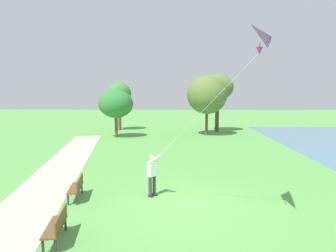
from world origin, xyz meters
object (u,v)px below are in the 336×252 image
Objects in this scene: person_kite_flyer at (152,172)px; park_bench_far_walkway at (77,186)px; tree_treeline_left at (207,95)px; tree_horizon_far at (119,95)px; park_bench_near_walkway at (57,225)px; flying_kite at (250,41)px; tree_behind_path at (218,88)px; tree_lakeside_far at (116,104)px.

park_bench_far_walkway is (-3.04, -0.38, -0.54)m from person_kite_flyer.
park_bench_far_walkway is 19.55m from tree_treeline_left.
tree_horizon_far is 10.12m from tree_treeline_left.
park_bench_near_walkway is 3.50m from park_bench_far_walkway.
flying_kite reaches higher than tree_behind_path.
tree_behind_path reaches higher than tree_horizon_far.
park_bench_far_walkway is at bearing 99.90° from park_bench_near_walkway.
tree_behind_path is at bearing 24.67° from tree_lakeside_far.
person_kite_flyer is at bearing 57.45° from park_bench_near_walkway.
flying_kite is (3.19, -2.77, 4.80)m from person_kite_flyer.
tree_behind_path reaches higher than park_bench_far_walkway.
tree_lakeside_far reaches higher than park_bench_far_walkway.
tree_lakeside_far is (-1.74, 16.14, 2.67)m from park_bench_far_walkway.
park_bench_near_walkway is 19.91m from tree_lakeside_far.
tree_behind_path is 3.26m from tree_treeline_left.
person_kite_flyer is 4.57m from park_bench_near_walkway.
park_bench_far_walkway is at bearing -111.22° from tree_treeline_left.
tree_horizon_far reaches higher than person_kite_flyer.
flying_kite is at bearing -66.73° from tree_lakeside_far.
park_bench_far_walkway is 0.26× the size of tree_treeline_left.
park_bench_far_walkway is at bearing -111.92° from tree_behind_path.
tree_horizon_far is (-5.52, 21.20, 2.94)m from person_kite_flyer.
tree_lakeside_far is (-10.10, -4.64, -1.55)m from tree_behind_path.
tree_treeline_left is (9.44, -3.65, 0.02)m from tree_horizon_far.
tree_behind_path is 1.05× the size of tree_treeline_left.
flying_kite is 7.82m from park_bench_near_walkway.
person_kite_flyer is 0.40× the size of tree_lakeside_far.
tree_treeline_left is at bearing 73.43° from park_bench_near_walkway.
person_kite_flyer is 0.31× the size of tree_treeline_left.
park_bench_near_walkway is at bearing -107.76° from tree_behind_path.
park_bench_near_walkway is at bearing -82.99° from tree_horizon_far.
park_bench_near_walkway is 0.34× the size of tree_lakeside_far.
tree_treeline_left is at bearing 11.60° from tree_lakeside_far.
tree_lakeside_far is at bearing 96.15° from park_bench_far_walkway.
park_bench_far_walkway is 0.25× the size of tree_behind_path.
person_kite_flyer is 21.41m from tree_behind_path.
person_kite_flyer is 16.61m from tree_lakeside_far.
tree_lakeside_far is at bearing -168.40° from tree_treeline_left.
tree_behind_path is (5.32, 20.41, 3.68)m from person_kite_flyer.
flying_kite is 2.89× the size of park_bench_near_walkway.
park_bench_near_walkway is at bearing -122.55° from person_kite_flyer.
park_bench_near_walkway is at bearing -80.10° from park_bench_far_walkway.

